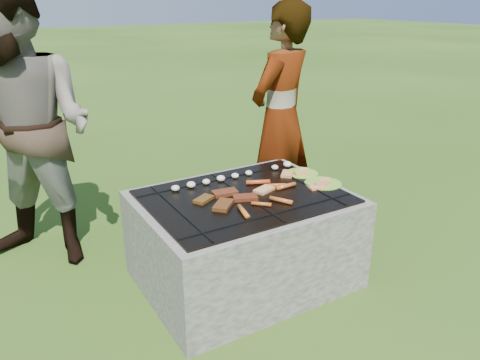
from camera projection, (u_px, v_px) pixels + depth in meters
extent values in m
plane|color=#284A12|center=(244.00, 278.00, 3.16)|extent=(60.00, 60.00, 0.00)
cube|color=gray|center=(215.00, 216.00, 3.38)|extent=(1.30, 0.18, 0.60)
cube|color=#A89E95|center=(280.00, 268.00, 2.73)|extent=(1.30, 0.18, 0.60)
cube|color=#A59D93|center=(164.00, 262.00, 2.79)|extent=(0.18, 0.64, 0.60)
cube|color=#A0988E|center=(311.00, 220.00, 3.32)|extent=(0.18, 0.64, 0.60)
cube|color=black|center=(244.00, 247.00, 3.08)|extent=(0.94, 0.64, 0.48)
sphere|color=#FF5914|center=(244.00, 217.00, 3.00)|extent=(0.10, 0.10, 0.10)
cube|color=black|center=(244.00, 196.00, 2.94)|extent=(1.20, 0.90, 0.01)
cylinder|color=black|center=(178.00, 211.00, 2.73)|extent=(0.01, 0.88, 0.01)
cylinder|color=black|center=(244.00, 195.00, 2.94)|extent=(0.01, 0.88, 0.01)
cylinder|color=black|center=(301.00, 182.00, 3.16)|extent=(0.01, 0.88, 0.01)
cylinder|color=black|center=(273.00, 214.00, 2.69)|extent=(1.18, 0.01, 0.01)
cylinder|color=black|center=(220.00, 180.00, 3.20)|extent=(1.18, 0.01, 0.01)
ellipsoid|color=silver|center=(175.00, 188.00, 3.01)|extent=(0.05, 0.05, 0.04)
ellipsoid|color=white|center=(191.00, 185.00, 3.06)|extent=(0.06, 0.06, 0.04)
ellipsoid|color=white|center=(206.00, 182.00, 3.11)|extent=(0.05, 0.05, 0.04)
ellipsoid|color=white|center=(221.00, 178.00, 3.16)|extent=(0.06, 0.06, 0.04)
ellipsoid|color=white|center=(235.00, 176.00, 3.22)|extent=(0.05, 0.05, 0.04)
ellipsoid|color=white|center=(249.00, 173.00, 3.27)|extent=(0.05, 0.05, 0.03)
ellipsoid|color=white|center=(275.00, 167.00, 3.38)|extent=(0.05, 0.05, 0.04)
ellipsoid|color=white|center=(287.00, 164.00, 3.43)|extent=(0.06, 0.06, 0.04)
cube|color=brown|center=(204.00, 199.00, 2.86)|extent=(0.15, 0.13, 0.02)
cube|color=#8F381A|center=(225.00, 193.00, 2.96)|extent=(0.17, 0.11, 0.02)
cube|color=brown|center=(223.00, 205.00, 2.78)|extent=(0.18, 0.17, 0.02)
cube|color=maroon|center=(245.00, 197.00, 2.88)|extent=(0.17, 0.13, 0.02)
cylinder|color=orange|center=(258.00, 182.00, 3.11)|extent=(0.16, 0.09, 0.03)
cylinder|color=orange|center=(276.00, 185.00, 3.07)|extent=(0.12, 0.07, 0.02)
cylinder|color=orange|center=(286.00, 186.00, 3.05)|extent=(0.15, 0.03, 0.03)
cylinder|color=#E55125|center=(261.00, 204.00, 2.79)|extent=(0.10, 0.10, 0.02)
cylinder|color=orange|center=(281.00, 200.00, 2.84)|extent=(0.10, 0.14, 0.03)
cylinder|color=orange|center=(243.00, 211.00, 2.69)|extent=(0.06, 0.16, 0.03)
cube|color=#E1A473|center=(264.00, 190.00, 3.01)|extent=(0.15, 0.12, 0.02)
cube|color=#E6A175|center=(317.00, 187.00, 3.05)|extent=(0.11, 0.08, 0.01)
cube|color=#D6C26D|center=(287.00, 174.00, 3.28)|extent=(0.14, 0.14, 0.02)
cylinder|color=gold|center=(302.00, 174.00, 3.31)|extent=(0.30, 0.30, 0.01)
cube|color=tan|center=(302.00, 173.00, 3.28)|extent=(0.11, 0.09, 0.02)
cube|color=#F1D97B|center=(304.00, 170.00, 3.34)|extent=(0.11, 0.10, 0.02)
cylinder|color=#9CC82F|center=(323.00, 184.00, 3.13)|extent=(0.32, 0.32, 0.02)
cube|color=tan|center=(323.00, 184.00, 3.10)|extent=(0.10, 0.06, 0.02)
cube|color=#DFBD72|center=(325.00, 180.00, 3.16)|extent=(0.11, 0.11, 0.02)
imported|color=#A6998A|center=(281.00, 118.00, 3.72)|extent=(0.76, 0.64, 1.76)
imported|color=gray|center=(28.00, 131.00, 3.07)|extent=(1.17, 1.17, 1.92)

